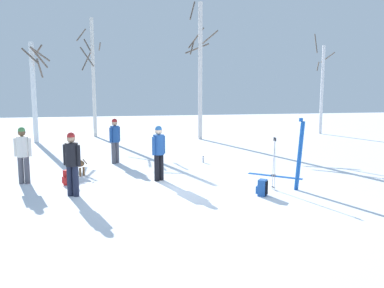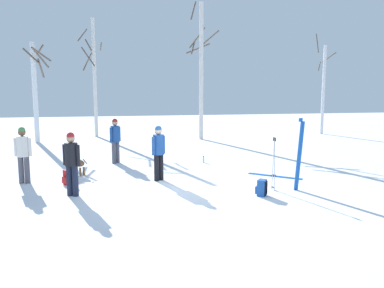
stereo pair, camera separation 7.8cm
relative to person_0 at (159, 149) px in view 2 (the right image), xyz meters
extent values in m
plane|color=white|center=(0.51, -1.66, -0.98)|extent=(60.00, 60.00, 0.00)
cylinder|color=black|center=(-0.07, -0.05, -0.57)|extent=(0.16, 0.16, 0.82)
cylinder|color=black|center=(0.07, 0.05, -0.57)|extent=(0.16, 0.16, 0.82)
cylinder|color=#1E478C|center=(0.00, 0.00, 0.15)|extent=(0.34, 0.34, 0.62)
sphere|color=beige|center=(0.00, 0.00, 0.57)|extent=(0.22, 0.22, 0.22)
sphere|color=#265999|center=(0.00, 0.00, 0.63)|extent=(0.21, 0.21, 0.21)
cylinder|color=#1E478C|center=(-0.17, -0.13, 0.13)|extent=(0.10, 0.10, 0.56)
cylinder|color=#1E478C|center=(0.17, 0.13, 0.13)|extent=(0.10, 0.10, 0.56)
cylinder|color=#4C4C56|center=(-1.37, 3.08, -0.57)|extent=(0.16, 0.16, 0.82)
cylinder|color=#4C4C56|center=(-1.24, 3.20, -0.57)|extent=(0.16, 0.16, 0.82)
cylinder|color=#1E478C|center=(-1.31, 3.14, 0.15)|extent=(0.34, 0.34, 0.62)
sphere|color=tan|center=(-1.31, 3.14, 0.57)|extent=(0.22, 0.22, 0.22)
sphere|color=#B22626|center=(-1.31, 3.14, 0.63)|extent=(0.21, 0.21, 0.21)
cylinder|color=#1E478C|center=(-1.46, 3.00, 0.13)|extent=(0.10, 0.10, 0.56)
cylinder|color=#1E478C|center=(-1.16, 3.28, 0.13)|extent=(0.10, 0.10, 0.56)
cylinder|color=#4C4C56|center=(-4.12, 0.45, -0.57)|extent=(0.16, 0.16, 0.82)
cylinder|color=#4C4C56|center=(-3.95, 0.42, -0.57)|extent=(0.16, 0.16, 0.82)
cylinder|color=silver|center=(-4.04, 0.43, 0.15)|extent=(0.34, 0.34, 0.62)
sphere|color=brown|center=(-4.04, 0.43, 0.57)|extent=(0.22, 0.22, 0.22)
sphere|color=#4C8C4C|center=(-4.04, 0.43, 0.63)|extent=(0.21, 0.21, 0.21)
cylinder|color=silver|center=(-4.24, 0.47, 0.13)|extent=(0.10, 0.10, 0.56)
cylinder|color=silver|center=(-3.83, 0.40, 0.13)|extent=(0.10, 0.10, 0.56)
cylinder|color=#1E2338|center=(-2.38, -1.35, -0.57)|extent=(0.16, 0.16, 0.82)
cylinder|color=#1E2338|center=(-2.53, -1.26, -0.57)|extent=(0.16, 0.16, 0.82)
cylinder|color=black|center=(-2.45, -1.30, 0.15)|extent=(0.34, 0.34, 0.62)
sphere|color=tan|center=(-2.45, -1.30, 0.57)|extent=(0.22, 0.22, 0.22)
sphere|color=#B22626|center=(-2.45, -1.30, 0.63)|extent=(0.21, 0.21, 0.21)
cylinder|color=black|center=(-2.27, -1.41, 0.13)|extent=(0.10, 0.10, 0.56)
cylinder|color=black|center=(-2.64, -1.20, 0.13)|extent=(0.10, 0.10, 0.56)
ellipsoid|color=brown|center=(-2.55, 1.27, -0.57)|extent=(0.59, 0.57, 0.26)
sphere|color=brown|center=(-2.80, 1.50, -0.51)|extent=(0.18, 0.18, 0.18)
ellipsoid|color=brown|center=(-2.85, 1.54, -0.53)|extent=(0.11, 0.11, 0.06)
cylinder|color=brown|center=(-2.29, 1.04, -0.49)|extent=(0.17, 0.16, 0.17)
cylinder|color=brown|center=(-2.75, 1.35, -0.84)|extent=(0.07, 0.07, 0.28)
cylinder|color=brown|center=(-2.65, 1.46, -0.84)|extent=(0.07, 0.07, 0.28)
cylinder|color=brown|center=(-2.46, 1.09, -0.84)|extent=(0.07, 0.07, 0.28)
cylinder|color=brown|center=(-2.36, 1.20, -0.84)|extent=(0.07, 0.07, 0.28)
cube|color=blue|center=(3.72, -1.90, -0.01)|extent=(0.21, 0.04, 1.95)
cube|color=blue|center=(3.72, -1.90, 1.01)|extent=(0.06, 0.02, 0.10)
cube|color=blue|center=(3.78, -1.89, -0.01)|extent=(0.21, 0.04, 1.95)
cube|color=blue|center=(3.78, -1.89, 1.01)|extent=(0.06, 0.02, 0.10)
cube|color=blue|center=(3.81, -0.13, -0.97)|extent=(1.40, 1.22, 0.02)
cube|color=#333338|center=(3.77, -0.10, -0.95)|extent=(0.13, 0.13, 0.03)
cube|color=blue|center=(3.74, -0.21, -0.97)|extent=(1.40, 1.22, 0.02)
cube|color=#333338|center=(3.70, -0.18, -0.95)|extent=(0.13, 0.13, 0.03)
cylinder|color=#B2B2BC|center=(3.05, -1.71, -0.28)|extent=(0.02, 0.10, 1.40)
cylinder|color=black|center=(3.05, -1.71, 0.47)|extent=(0.04, 0.04, 0.10)
cylinder|color=black|center=(3.05, -1.71, -0.91)|extent=(0.07, 0.07, 0.01)
cylinder|color=#B2B2BC|center=(3.05, -1.81, -0.28)|extent=(0.02, 0.10, 1.40)
cylinder|color=black|center=(3.05, -1.81, 0.47)|extent=(0.04, 0.04, 0.10)
cylinder|color=black|center=(3.05, -1.81, -0.91)|extent=(0.07, 0.07, 0.01)
cube|color=red|center=(-2.71, 0.01, -0.76)|extent=(0.32, 0.33, 0.44)
cube|color=red|center=(-2.81, -0.08, -0.83)|extent=(0.18, 0.18, 0.20)
cube|color=black|center=(-2.68, 0.14, -0.76)|extent=(0.04, 0.04, 0.37)
cube|color=black|center=(-2.58, 0.03, -0.76)|extent=(0.04, 0.04, 0.37)
cube|color=#1E4C99|center=(2.51, -2.28, -0.76)|extent=(0.32, 0.33, 0.44)
cube|color=#1E4C99|center=(2.41, -2.20, -0.83)|extent=(0.17, 0.19, 0.20)
cube|color=black|center=(2.65, -2.29, -0.76)|extent=(0.04, 0.04, 0.37)
cube|color=black|center=(2.56, -2.41, -0.76)|extent=(0.04, 0.04, 0.37)
cylinder|color=silver|center=(2.02, 2.60, -0.87)|extent=(0.07, 0.07, 0.23)
cylinder|color=black|center=(2.02, 2.60, -0.74)|extent=(0.04, 0.04, 0.02)
cylinder|color=silver|center=(-5.36, 9.79, 1.61)|extent=(0.25, 0.25, 5.18)
cylinder|color=brown|center=(-4.98, 9.74, 2.88)|extent=(0.20, 0.83, 0.95)
cylinder|color=brown|center=(-4.93, 9.49, 3.39)|extent=(0.70, 0.95, 0.99)
cylinder|color=brown|center=(-5.38, 9.42, 3.48)|extent=(0.80, 0.13, 0.78)
cylinder|color=brown|center=(-5.04, 10.00, 3.83)|extent=(0.52, 0.73, 0.49)
cylinder|color=brown|center=(-4.88, 9.42, 3.56)|extent=(0.82, 1.05, 0.67)
cylinder|color=silver|center=(-2.40, 11.76, 2.42)|extent=(0.21, 0.21, 6.81)
cylinder|color=brown|center=(-2.67, 11.58, 4.28)|extent=(0.44, 0.62, 0.73)
cylinder|color=brown|center=(-1.99, 11.80, 4.24)|extent=(0.16, 0.85, 0.39)
cylinder|color=brown|center=(-3.01, 11.96, 4.89)|extent=(0.50, 1.27, 0.86)
cylinder|color=brown|center=(-2.71, 11.39, 3.62)|extent=(0.81, 0.70, 1.13)
cylinder|color=brown|center=(-2.78, 11.98, 3.40)|extent=(0.55, 0.85, 1.10)
cylinder|color=silver|center=(3.42, 9.41, 2.73)|extent=(0.23, 0.23, 7.43)
cylinder|color=brown|center=(3.38, 10.09, 4.07)|extent=(1.40, 0.15, 0.63)
cylinder|color=brown|center=(3.00, 9.59, 4.09)|extent=(0.46, 0.91, 0.87)
cylinder|color=brown|center=(3.28, 9.86, 4.62)|extent=(0.99, 0.37, 1.19)
cylinder|color=brown|center=(3.01, 9.61, 6.02)|extent=(0.51, 0.90, 1.12)
cylinder|color=brown|center=(3.96, 9.78, 4.59)|extent=(0.84, 1.17, 0.78)
cylinder|color=silver|center=(11.38, 10.46, 1.73)|extent=(0.19, 0.19, 5.43)
cylinder|color=brown|center=(11.14, 10.64, 3.20)|extent=(0.45, 0.57, 0.58)
cylinder|color=brown|center=(10.91, 10.61, 4.57)|extent=(0.38, 1.01, 1.25)
cylinder|color=brown|center=(11.79, 10.67, 3.74)|extent=(0.50, 0.87, 0.61)
camera|label=1|loc=(-1.36, -11.90, 1.89)|focal=36.63mm
camera|label=2|loc=(-1.28, -11.91, 1.89)|focal=36.63mm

